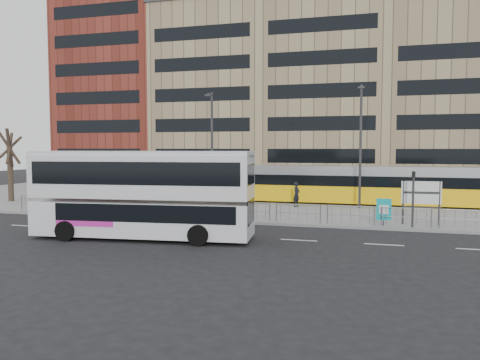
% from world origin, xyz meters
% --- Properties ---
extents(ground, '(120.00, 120.00, 0.00)m').
position_xyz_m(ground, '(0.00, 0.00, 0.00)').
color(ground, black).
rests_on(ground, ground).
extents(plaza, '(64.00, 24.00, 0.15)m').
position_xyz_m(plaza, '(0.00, 12.00, 0.07)').
color(plaza, gray).
rests_on(plaza, ground).
extents(kerb, '(64.00, 0.25, 0.17)m').
position_xyz_m(kerb, '(0.00, 0.05, 0.07)').
color(kerb, gray).
rests_on(kerb, ground).
extents(building_row, '(70.40, 18.40, 31.20)m').
position_xyz_m(building_row, '(1.55, 34.27, 12.91)').
color(building_row, maroon).
rests_on(building_row, ground).
extents(pedestrian_barrier, '(32.07, 0.07, 1.10)m').
position_xyz_m(pedestrian_barrier, '(2.00, 0.50, 0.98)').
color(pedestrian_barrier, gray).
rests_on(pedestrian_barrier, plaza).
extents(road_markings, '(62.00, 0.12, 0.01)m').
position_xyz_m(road_markings, '(1.00, -4.00, 0.01)').
color(road_markings, white).
rests_on(road_markings, ground).
extents(double_decker_bus, '(11.13, 3.57, 4.37)m').
position_xyz_m(double_decker_bus, '(-1.60, -5.60, 2.36)').
color(double_decker_bus, silver).
rests_on(double_decker_bus, ground).
extents(tram, '(25.21, 2.91, 2.97)m').
position_xyz_m(tram, '(4.98, 10.73, 1.64)').
color(tram, yellow).
rests_on(tram, plaza).
extents(station_sign, '(2.16, 0.18, 2.49)m').
position_xyz_m(station_sign, '(12.16, 1.55, 1.87)').
color(station_sign, '#2D2D30').
rests_on(station_sign, plaza).
extents(ad_panel, '(0.82, 0.13, 1.53)m').
position_xyz_m(ad_panel, '(10.11, 0.67, 1.04)').
color(ad_panel, '#2D2D30').
rests_on(ad_panel, plaza).
extents(pedestrian, '(0.64, 0.78, 1.84)m').
position_xyz_m(pedestrian, '(4.13, 7.77, 1.07)').
color(pedestrian, black).
rests_on(pedestrian, plaza).
extents(traffic_light_west, '(0.21, 0.24, 3.10)m').
position_xyz_m(traffic_light_west, '(-2.75, 0.50, 2.12)').
color(traffic_light_west, '#2D2D30').
rests_on(traffic_light_west, plaza).
extents(traffic_light_east, '(0.23, 0.25, 3.10)m').
position_xyz_m(traffic_light_east, '(11.63, 0.50, 2.12)').
color(traffic_light_east, '#2D2D30').
rests_on(traffic_light_east, plaza).
extents(lamp_post_west, '(0.45, 1.04, 8.50)m').
position_xyz_m(lamp_post_west, '(-2.15, 6.74, 4.78)').
color(lamp_post_west, '#2D2D30').
rests_on(lamp_post_west, plaza).
extents(lamp_post_east, '(0.45, 1.04, 8.89)m').
position_xyz_m(lamp_post_east, '(8.66, 8.24, 4.97)').
color(lamp_post_east, '#2D2D30').
rests_on(lamp_post_east, plaza).
extents(bare_tree, '(5.02, 5.02, 8.30)m').
position_xyz_m(bare_tree, '(-19.03, 5.21, 6.17)').
color(bare_tree, '#2E2019').
rests_on(bare_tree, plaza).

